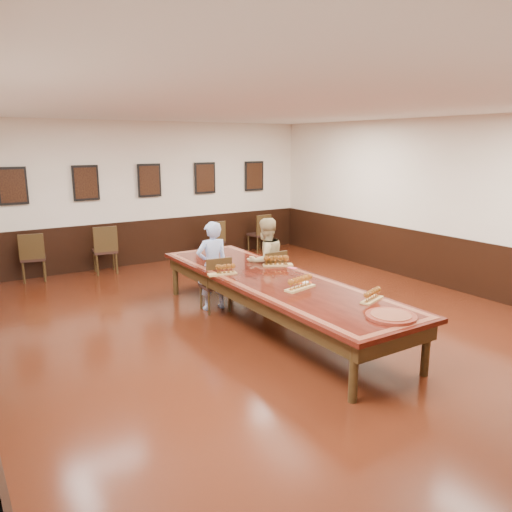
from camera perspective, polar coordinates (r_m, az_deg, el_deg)
floor at (r=7.65m, az=2.04°, el=-8.10°), size 8.00×10.00×0.02m
ceiling at (r=7.17m, az=2.26°, el=16.72°), size 8.00×10.00×0.02m
wall_back at (r=11.67m, az=-12.15°, el=7.01°), size 8.00×0.02×3.20m
wall_right at (r=10.06m, az=21.33°, el=5.54°), size 0.02×10.00×3.20m
chair_man at (r=8.23m, az=-4.73°, el=-3.14°), size 0.48×0.52×0.93m
chair_woman at (r=8.57m, az=1.48°, el=-2.40°), size 0.46×0.50×0.95m
spare_chair_a at (r=10.96m, az=-24.13°, el=-0.06°), size 0.55×0.58×0.99m
spare_chair_b at (r=11.07m, az=-16.91°, el=0.75°), size 0.55×0.59×1.03m
spare_chair_c at (r=11.89m, az=-4.94°, el=1.82°), size 0.48×0.52×0.93m
spare_chair_d at (r=12.69m, az=0.31°, el=2.65°), size 0.50×0.54×0.97m
person_man at (r=8.25m, az=-5.03°, el=-1.12°), size 0.57×0.41×1.48m
person_woman at (r=8.58m, az=1.10°, el=-0.53°), size 0.75×0.60×1.48m
pink_phone at (r=8.03m, az=4.18°, el=-1.38°), size 0.11×0.16×0.01m
wainscoting at (r=7.49m, az=2.08°, el=-4.45°), size 8.00×10.00×1.00m
conference_table at (r=7.46m, az=2.08°, el=-3.63°), size 1.40×5.00×0.76m
posters at (r=11.58m, az=-12.09°, el=8.46°), size 6.14×0.04×0.74m
flight_a at (r=7.63m, az=-3.75°, el=-1.58°), size 0.46×0.22×0.17m
flight_b at (r=8.14m, az=2.47°, el=-0.59°), size 0.50×0.35×0.18m
flight_c at (r=6.88m, az=5.06°, el=-3.12°), size 0.52×0.26×0.19m
flight_d at (r=6.53m, az=13.14°, el=-4.42°), size 0.44×0.26×0.16m
red_plate_grp at (r=7.19m, az=5.62°, el=-3.07°), size 0.20×0.20×0.03m
carved_platter at (r=5.98m, az=15.16°, el=-6.66°), size 0.61×0.61×0.05m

